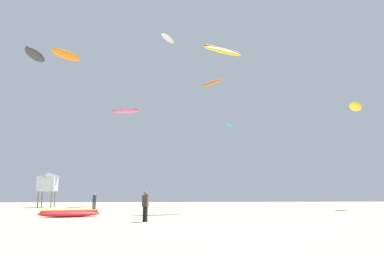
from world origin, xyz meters
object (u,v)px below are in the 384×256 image
Objects in this scene: person_midground at (94,200)px; kite_aloft_8 at (356,107)px; lifeguard_tower at (48,181)px; kite_aloft_2 at (212,83)px; kite_aloft_3 at (66,55)px; kite_aloft_6 at (125,111)px; kite_grounded_near at (70,214)px; kite_aloft_4 at (35,55)px; kite_aloft_7 at (168,38)px; person_foreground at (145,204)px; kite_aloft_0 at (223,51)px; kite_aloft_5 at (230,126)px.

person_midground is 30.33m from kite_aloft_8.
kite_aloft_8 is (35.16, -7.95, 8.14)m from lifeguard_tower.
kite_aloft_3 is (-17.90, -8.54, 0.05)m from kite_aloft_2.
kite_grounded_near is at bearing -93.84° from kite_aloft_6.
kite_aloft_4 is at bearing -121.08° from kite_aloft_6.
kite_aloft_3 is 21.97m from kite_aloft_7.
person_foreground is 0.41× the size of lifeguard_tower.
person_midground is at bearing -146.00° from kite_aloft_2.
kite_aloft_3 is 11.22m from kite_aloft_6.
kite_aloft_4 is at bearing -146.27° from kite_aloft_2.
kite_grounded_near is at bearing -150.19° from kite_aloft_0.
kite_aloft_8 is at bearing -12.74° from lifeguard_tower.
kite_aloft_3 is (-9.71, 19.08, 15.97)m from person_foreground.
kite_aloft_6 is 1.09× the size of kite_aloft_8.
kite_aloft_0 is at bearing -56.18° from kite_aloft_6.
kite_aloft_7 is at bearing 56.37° from kite_aloft_4.
kite_grounded_near is at bearing -82.38° from person_foreground.
kite_aloft_3 reaches higher than kite_aloft_2.
kite_aloft_3 is at bearing 55.41° from person_midground.
kite_aloft_5 is 0.55× the size of kite_aloft_8.
kite_aloft_8 is at bearing -21.85° from kite_aloft_6.
kite_aloft_0 is at bearing -95.08° from kite_aloft_2.
kite_grounded_near is at bearing -70.13° from lifeguard_tower.
kite_aloft_5 is 17.64m from kite_aloft_7.
lifeguard_tower is at bearing 94.74° from kite_aloft_4.
kite_aloft_6 reaches higher than person_midground.
kite_aloft_5 is at bearing 57.42° from kite_aloft_2.
person_foreground is at bearing -82.31° from kite_aloft_6.
kite_aloft_8 is at bearing 23.04° from kite_grounded_near.
kite_grounded_near is 31.20m from kite_aloft_2.
kite_aloft_2 reaches higher than kite_aloft_5.
kite_aloft_6 is at bearing -127.70° from kite_aloft_7.
kite_aloft_4 is at bearing 171.73° from kite_aloft_0.
person_foreground is 0.37× the size of kite_aloft_0.
kite_grounded_near is at bearing 159.94° from person_midground.
kite_aloft_7 reaches higher than kite_aloft_2.
person_midground is 9.56m from lifeguard_tower.
kite_aloft_7 is at bearing 129.66° from kite_aloft_2.
kite_aloft_3 reaches higher than kite_aloft_0.
kite_aloft_6 reaches higher than kite_aloft_5.
person_foreground is at bearing -93.45° from kite_aloft_7.
kite_aloft_7 is (14.49, 10.18, 23.47)m from lifeguard_tower.
person_midground is 0.40× the size of kite_aloft_2.
kite_aloft_2 reaches higher than kite_aloft_0.
kite_aloft_6 is 28.55m from kite_aloft_8.
kite_aloft_2 is 1.07× the size of kite_aloft_6.
person_midground is 16.50m from kite_aloft_3.
person_foreground is at bearing -109.56° from kite_aloft_5.
kite_aloft_2 is at bearing 59.44° from kite_grounded_near.
kite_aloft_6 is at bearing 158.15° from kite_aloft_8.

